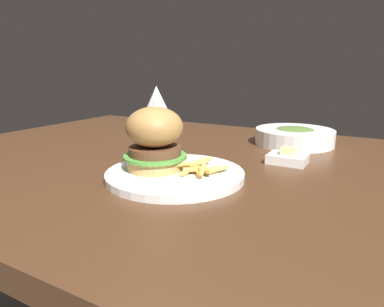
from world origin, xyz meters
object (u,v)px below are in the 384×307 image
wine_glass (157,104)px  butter_dish (288,158)px  soup_bowl (294,136)px  main_plate (175,174)px  burger_sandwich (155,138)px

wine_glass → butter_dish: 0.33m
soup_bowl → butter_dish: bearing=-80.6°
main_plate → wine_glass: (-0.15, 0.16, 0.11)m
butter_dish → main_plate: bearing=-127.6°
burger_sandwich → butter_dish: bearing=46.9°
wine_glass → butter_dish: bearing=8.4°
main_plate → butter_dish: bearing=52.4°
wine_glass → burger_sandwich: bearing=-56.2°
burger_sandwich → butter_dish: size_ratio=1.61×
burger_sandwich → main_plate: bearing=9.1°
soup_bowl → wine_glass: bearing=-138.9°
burger_sandwich → soup_bowl: (0.17, 0.41, -0.05)m
butter_dish → burger_sandwich: bearing=-133.1°
butter_dish → soup_bowl: size_ratio=0.39×
wine_glass → soup_bowl: (0.28, 0.25, -0.10)m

